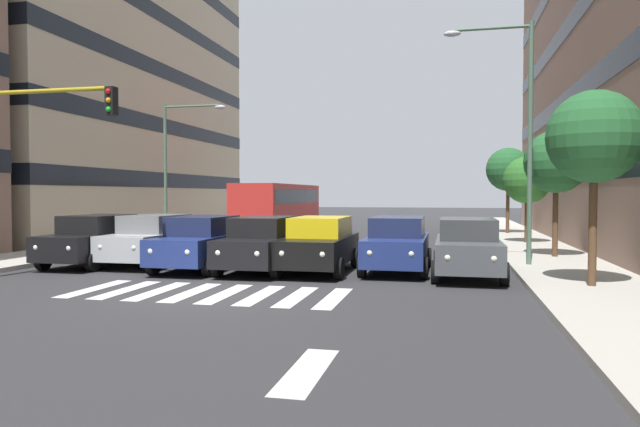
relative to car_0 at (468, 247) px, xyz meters
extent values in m
plane|color=#2D2D30|center=(6.32, 4.23, -0.89)|extent=(180.00, 180.00, 0.00)
cube|color=#B2ADA3|center=(-3.06, 4.23, -0.81)|extent=(3.31, 90.00, 0.15)
cube|color=beige|center=(22.67, -15.16, 10.57)|extent=(10.61, 24.22, 22.92)
cube|color=black|center=(22.67, -15.16, 2.39)|extent=(10.65, 24.26, 0.90)
cube|color=black|center=(22.67, -15.16, 5.66)|extent=(10.65, 24.26, 0.90)
cube|color=black|center=(22.67, -15.16, 8.94)|extent=(10.65, 24.26, 0.90)
cube|color=black|center=(22.67, -15.16, 12.21)|extent=(10.65, 24.26, 0.90)
cube|color=silver|center=(3.17, 4.23, -0.88)|extent=(0.45, 2.80, 0.01)
cube|color=silver|center=(4.07, 4.23, -0.88)|extent=(0.45, 2.80, 0.01)
cube|color=silver|center=(4.97, 4.23, -0.88)|extent=(0.45, 2.80, 0.01)
cube|color=silver|center=(5.87, 4.23, -0.88)|extent=(0.45, 2.80, 0.01)
cube|color=silver|center=(6.77, 4.23, -0.88)|extent=(0.45, 2.80, 0.01)
cube|color=silver|center=(7.67, 4.23, -0.88)|extent=(0.45, 2.80, 0.01)
cube|color=silver|center=(8.57, 4.23, -0.88)|extent=(0.45, 2.80, 0.01)
cube|color=silver|center=(9.47, 4.23, -0.88)|extent=(0.45, 2.80, 0.01)
cube|color=silver|center=(2.46, 9.73, -0.88)|extent=(0.50, 2.20, 0.01)
cube|color=#474C51|center=(0.00, 0.05, -0.17)|extent=(1.80, 4.40, 0.80)
cube|color=#343639|center=(0.00, -0.15, 0.53)|extent=(1.58, 2.46, 0.60)
cylinder|color=black|center=(-0.90, 1.50, -0.57)|extent=(0.22, 0.64, 0.64)
cylinder|color=black|center=(0.90, 1.50, -0.57)|extent=(0.22, 0.64, 0.64)
cylinder|color=black|center=(-0.90, -1.40, -0.57)|extent=(0.22, 0.64, 0.64)
cylinder|color=black|center=(0.90, -1.40, -0.57)|extent=(0.22, 0.64, 0.64)
sphere|color=white|center=(-0.58, 2.20, -0.09)|extent=(0.18, 0.18, 0.18)
sphere|color=white|center=(0.58, 2.20, -0.09)|extent=(0.18, 0.18, 0.18)
cube|color=navy|center=(2.12, -0.68, -0.17)|extent=(1.80, 4.40, 0.80)
cube|color=#1D2547|center=(2.12, -0.88, 0.53)|extent=(1.58, 2.46, 0.60)
cylinder|color=black|center=(1.22, 0.77, -0.57)|extent=(0.22, 0.64, 0.64)
cylinder|color=black|center=(3.02, 0.77, -0.57)|extent=(0.22, 0.64, 0.64)
cylinder|color=black|center=(1.22, -2.13, -0.57)|extent=(0.22, 0.64, 0.64)
cylinder|color=black|center=(3.02, -2.13, -0.57)|extent=(0.22, 0.64, 0.64)
sphere|color=white|center=(1.55, 1.47, -0.09)|extent=(0.18, 0.18, 0.18)
sphere|color=white|center=(2.70, 1.47, -0.09)|extent=(0.18, 0.18, 0.18)
cube|color=black|center=(4.48, -0.04, -0.17)|extent=(1.80, 4.40, 0.80)
cube|color=yellow|center=(4.48, -0.24, 0.53)|extent=(1.58, 2.46, 0.60)
cylinder|color=black|center=(3.58, 1.42, -0.57)|extent=(0.22, 0.64, 0.64)
cylinder|color=black|center=(5.38, 1.42, -0.57)|extent=(0.22, 0.64, 0.64)
cylinder|color=black|center=(3.58, -1.49, -0.57)|extent=(0.22, 0.64, 0.64)
cylinder|color=black|center=(5.38, -1.49, -0.57)|extent=(0.22, 0.64, 0.64)
sphere|color=white|center=(3.90, 2.11, -0.09)|extent=(0.18, 0.18, 0.18)
sphere|color=white|center=(5.06, 2.11, -0.09)|extent=(0.18, 0.18, 0.18)
cube|color=black|center=(6.27, 0.20, -0.17)|extent=(1.80, 4.40, 0.80)
cube|color=black|center=(6.27, 0.00, 0.53)|extent=(1.58, 2.46, 0.60)
cylinder|color=black|center=(5.37, 1.65, -0.57)|extent=(0.22, 0.64, 0.64)
cylinder|color=black|center=(7.17, 1.65, -0.57)|extent=(0.22, 0.64, 0.64)
cylinder|color=black|center=(5.37, -1.26, -0.57)|extent=(0.22, 0.64, 0.64)
cylinder|color=black|center=(7.17, -1.26, -0.57)|extent=(0.22, 0.64, 0.64)
sphere|color=white|center=(5.69, 2.35, -0.09)|extent=(0.18, 0.18, 0.18)
sphere|color=white|center=(6.85, 2.35, -0.09)|extent=(0.18, 0.18, 0.18)
cube|color=navy|center=(8.34, 0.22, -0.17)|extent=(1.80, 4.40, 0.80)
cube|color=#1D2547|center=(8.34, 0.02, 0.53)|extent=(1.58, 2.46, 0.60)
cylinder|color=black|center=(7.44, 1.67, -0.57)|extent=(0.22, 0.64, 0.64)
cylinder|color=black|center=(9.24, 1.67, -0.57)|extent=(0.22, 0.64, 0.64)
cylinder|color=black|center=(7.44, -1.24, -0.57)|extent=(0.22, 0.64, 0.64)
cylinder|color=black|center=(9.24, -1.24, -0.57)|extent=(0.22, 0.64, 0.64)
sphere|color=white|center=(7.76, 2.37, -0.09)|extent=(0.18, 0.18, 0.18)
sphere|color=white|center=(8.91, 2.37, -0.09)|extent=(0.18, 0.18, 0.18)
cube|color=#B2B7BC|center=(10.49, -0.60, -0.17)|extent=(1.80, 4.40, 0.80)
cube|color=slate|center=(10.49, -0.80, 0.53)|extent=(1.58, 2.46, 0.60)
cylinder|color=black|center=(9.59, 0.85, -0.57)|extent=(0.22, 0.64, 0.64)
cylinder|color=black|center=(11.39, 0.85, -0.57)|extent=(0.22, 0.64, 0.64)
cylinder|color=black|center=(9.59, -2.05, -0.57)|extent=(0.22, 0.64, 0.64)
cylinder|color=black|center=(11.39, -2.05, -0.57)|extent=(0.22, 0.64, 0.64)
sphere|color=white|center=(9.92, 1.55, -0.09)|extent=(0.18, 0.18, 0.18)
sphere|color=white|center=(11.07, 1.55, -0.09)|extent=(0.18, 0.18, 0.18)
cube|color=black|center=(12.34, -0.03, -0.17)|extent=(1.80, 4.40, 0.80)
cube|color=black|center=(12.34, -0.23, 0.53)|extent=(1.58, 2.46, 0.60)
cylinder|color=black|center=(11.44, 1.42, -0.57)|extent=(0.22, 0.64, 0.64)
cylinder|color=black|center=(13.24, 1.42, -0.57)|extent=(0.22, 0.64, 0.64)
cylinder|color=black|center=(11.44, -1.49, -0.57)|extent=(0.22, 0.64, 0.64)
cylinder|color=black|center=(13.24, -1.49, -0.57)|extent=(0.22, 0.64, 0.64)
sphere|color=white|center=(11.76, 2.12, -0.09)|extent=(0.18, 0.18, 0.18)
sphere|color=white|center=(12.92, 2.12, -0.09)|extent=(0.18, 0.18, 0.18)
cube|color=red|center=(10.49, -15.72, 0.86)|extent=(2.50, 10.50, 2.50)
cube|color=black|center=(10.49, -15.72, 1.41)|extent=(2.52, 9.87, 0.80)
cylinder|color=black|center=(9.24, -12.04, -0.39)|extent=(0.28, 1.00, 1.00)
cylinder|color=black|center=(11.74, -12.04, -0.39)|extent=(0.28, 1.00, 1.00)
cylinder|color=black|center=(9.24, -18.87, -0.39)|extent=(0.28, 1.00, 1.00)
cylinder|color=black|center=(11.74, -18.87, -0.39)|extent=(0.28, 1.00, 1.00)
cylinder|color=#AD991E|center=(11.55, 3.41, 4.41)|extent=(4.20, 0.12, 0.12)
cube|color=black|center=(9.45, 3.41, 4.06)|extent=(0.24, 0.28, 0.76)
sphere|color=red|center=(9.45, 3.56, 4.30)|extent=(0.14, 0.14, 0.14)
sphere|color=orange|center=(9.45, 3.56, 4.06)|extent=(0.14, 0.14, 0.14)
sphere|color=green|center=(9.45, 3.56, 3.82)|extent=(0.14, 0.14, 0.14)
cylinder|color=#4C6B56|center=(-2.01, -2.34, 3.19)|extent=(0.16, 0.16, 7.86)
cylinder|color=#4C6B56|center=(-0.76, -2.34, 6.97)|extent=(2.50, 0.10, 0.10)
ellipsoid|color=#B7BCC1|center=(0.49, -2.34, 6.87)|extent=(0.56, 0.28, 0.20)
cylinder|color=#4C6B56|center=(14.65, -9.48, 2.69)|extent=(0.16, 0.16, 6.85)
cylinder|color=#4C6B56|center=(13.16, -9.48, 5.96)|extent=(2.99, 0.10, 0.10)
ellipsoid|color=#B7BCC1|center=(11.66, -9.48, 5.86)|extent=(0.56, 0.28, 0.20)
cylinder|color=#513823|center=(-2.96, 1.91, 0.78)|extent=(0.20, 0.20, 3.02)
sphere|color=#235B2D|center=(-2.96, 1.91, 2.98)|extent=(2.31, 2.31, 2.31)
cylinder|color=#513823|center=(-3.26, -5.02, 0.66)|extent=(0.20, 0.20, 2.78)
sphere|color=#235B2D|center=(-3.26, -5.02, 2.74)|extent=(2.30, 2.30, 2.30)
cylinder|color=#513823|center=(-3.06, -11.24, 0.41)|extent=(0.20, 0.20, 2.28)
sphere|color=#2D6B28|center=(-3.06, -11.24, 2.22)|extent=(2.23, 2.23, 2.23)
cylinder|color=#513823|center=(-2.83, -17.88, 0.75)|extent=(0.20, 0.20, 2.97)
sphere|color=#235B2D|center=(-2.83, -17.88, 3.00)|extent=(2.53, 2.53, 2.53)
camera|label=1|loc=(0.56, 17.35, 1.57)|focal=32.22mm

